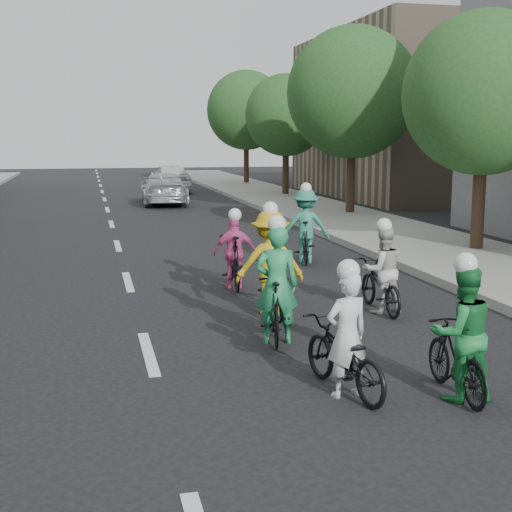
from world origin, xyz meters
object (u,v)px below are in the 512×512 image
object	(u,v)px
cyclist_0	(269,272)
cyclist_1	(305,232)
cyclist_4	(381,279)
cyclist_5	(234,257)
cyclist_2	(344,350)
cyclist_3	(460,344)
cyclist_6	(276,298)
follow_car_lead	(164,189)
follow_car_trail	(169,178)

from	to	relation	value
cyclist_0	cyclist_1	world-z (taller)	cyclist_0
cyclist_4	cyclist_5	world-z (taller)	cyclist_4
cyclist_2	cyclist_5	bearing A→B (deg)	-101.26
cyclist_3	cyclist_4	bearing A→B (deg)	-97.61
cyclist_1	cyclist_2	size ratio (longest dim) A/B	1.09
cyclist_2	cyclist_0	bearing A→B (deg)	-103.08
cyclist_6	cyclist_4	bearing A→B (deg)	-137.18
cyclist_2	cyclist_3	world-z (taller)	cyclist_3
cyclist_0	follow_car_lead	xyz separation A→B (m)	(0.34, 20.07, -0.02)
cyclist_0	cyclist_2	bearing A→B (deg)	94.82
cyclist_0	cyclist_1	bearing A→B (deg)	-107.62
cyclist_5	cyclist_3	bearing A→B (deg)	106.18
follow_car_lead	cyclist_1	bearing A→B (deg)	98.82
cyclist_1	cyclist_5	distance (m)	3.22
cyclist_5	cyclist_6	bearing A→B (deg)	92.56
cyclist_2	cyclist_4	bearing A→B (deg)	-130.64
cyclist_0	follow_car_trail	xyz separation A→B (m)	(1.37, 27.05, 0.06)
cyclist_1	cyclist_6	distance (m)	6.63
cyclist_3	cyclist_6	bearing A→B (deg)	-58.56
cyclist_1	cyclist_6	bearing A→B (deg)	81.06
cyclist_2	follow_car_lead	bearing A→B (deg)	-102.76
cyclist_4	follow_car_trail	distance (m)	27.33
cyclist_4	cyclist_6	size ratio (longest dim) A/B	0.89
cyclist_1	cyclist_2	distance (m)	8.70
cyclist_1	cyclist_4	bearing A→B (deg)	99.90
follow_car_trail	cyclist_6	bearing A→B (deg)	83.53
cyclist_3	follow_car_trail	bearing A→B (deg)	-87.38
cyclist_6	follow_car_trail	size ratio (longest dim) A/B	0.41
follow_car_lead	follow_car_trail	distance (m)	7.06
cyclist_2	cyclist_6	xyz separation A→B (m)	(-0.23, 2.23, 0.12)
cyclist_0	cyclist_6	xyz separation A→B (m)	(-0.32, -1.59, -0.07)
cyclist_1	cyclist_3	world-z (taller)	cyclist_1
cyclist_2	cyclist_4	distance (m)	4.05
cyclist_0	follow_car_trail	distance (m)	27.08
cyclist_6	follow_car_lead	world-z (taller)	cyclist_6
cyclist_4	follow_car_trail	world-z (taller)	cyclist_4
cyclist_4	cyclist_6	xyz separation A→B (m)	(-2.19, -1.32, 0.08)
cyclist_5	follow_car_lead	size ratio (longest dim) A/B	0.38
cyclist_4	follow_car_lead	distance (m)	20.40
cyclist_1	cyclist_4	world-z (taller)	cyclist_1
cyclist_0	cyclist_5	distance (m)	2.25
cyclist_0	cyclist_3	size ratio (longest dim) A/B	1.12
cyclist_1	cyclist_3	size ratio (longest dim) A/B	1.12
follow_car_trail	cyclist_1	bearing A→B (deg)	88.59
cyclist_4	cyclist_5	size ratio (longest dim) A/B	0.92
cyclist_0	cyclist_1	distance (m)	5.04
follow_car_lead	cyclist_6	bearing A→B (deg)	90.84
cyclist_0	cyclist_3	distance (m)	4.40
cyclist_3	follow_car_lead	world-z (taller)	cyclist_3
cyclist_0	cyclist_3	bearing A→B (deg)	110.94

